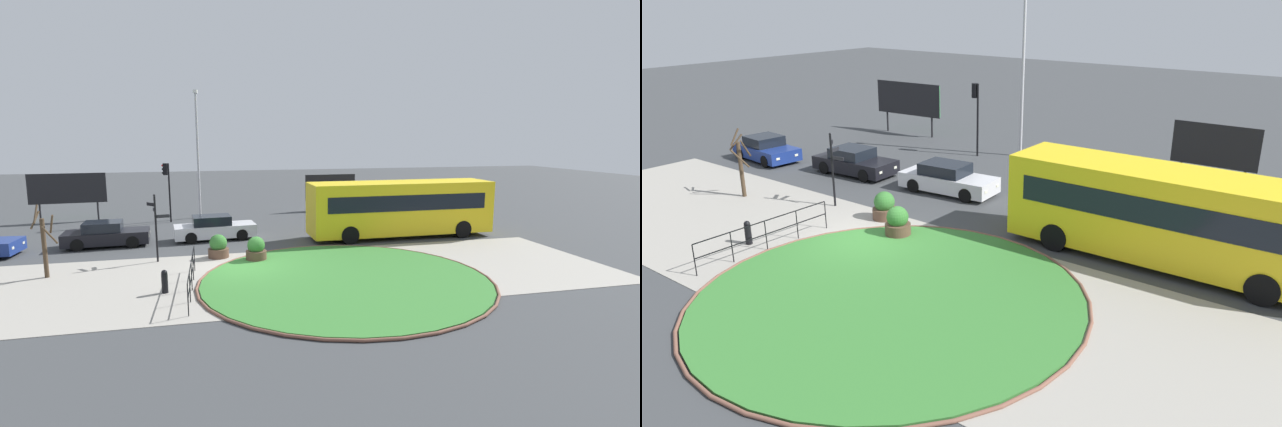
# 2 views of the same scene
# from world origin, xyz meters

# --- Properties ---
(ground) EXTENTS (120.00, 120.00, 0.00)m
(ground) POSITION_xyz_m (0.00, 0.00, 0.00)
(ground) COLOR #3D3F42
(sidewalk_paving) EXTENTS (32.00, 8.77, 0.02)m
(sidewalk_paving) POSITION_xyz_m (0.00, -1.62, 0.01)
(sidewalk_paving) COLOR #9E998E
(sidewalk_paving) RESTS_ON ground
(grass_island) EXTENTS (11.59, 11.59, 0.10)m
(grass_island) POSITION_xyz_m (3.89, -2.78, 0.05)
(grass_island) COLOR #387A33
(grass_island) RESTS_ON ground
(grass_kerb_ring) EXTENTS (11.90, 11.90, 0.11)m
(grass_kerb_ring) POSITION_xyz_m (3.89, -2.78, 0.06)
(grass_kerb_ring) COLOR brown
(grass_kerb_ring) RESTS_ON ground
(signpost_directional) EXTENTS (1.03, 0.58, 3.19)m
(signpost_directional) POSITION_xyz_m (-3.81, 2.05, 1.81)
(signpost_directional) COLOR black
(signpost_directional) RESTS_ON ground
(bollard_foreground) EXTENTS (0.24, 0.24, 0.91)m
(bollard_foreground) POSITION_xyz_m (-3.13, -2.75, 0.47)
(bollard_foreground) COLOR black
(bollard_foreground) RESTS_ON ground
(railing_grass_edge) EXTENTS (0.13, 5.41, 1.12)m
(railing_grass_edge) POSITION_xyz_m (-2.15, -2.68, 0.73)
(railing_grass_edge) COLOR black
(railing_grass_edge) RESTS_ON ground
(bus_yellow) EXTENTS (10.67, 2.74, 3.21)m
(bus_yellow) POSITION_xyz_m (9.37, 4.65, 1.72)
(bus_yellow) COLOR yellow
(bus_yellow) RESTS_ON ground
(car_near_lane) EXTENTS (4.36, 2.08, 1.33)m
(car_near_lane) POSITION_xyz_m (-6.77, 6.02, 0.62)
(car_near_lane) COLOR black
(car_near_lane) RESTS_ON ground
(car_far_lane) EXTENTS (4.61, 2.12, 1.37)m
(car_far_lane) POSITION_xyz_m (-1.13, 6.40, 0.64)
(car_far_lane) COLOR silver
(car_far_lane) RESTS_ON ground
(car_trailing) EXTENTS (4.07, 2.17, 1.33)m
(car_trailing) POSITION_xyz_m (-12.55, 4.99, 0.61)
(car_trailing) COLOR navy
(car_trailing) RESTS_ON ground
(traffic_light_near) EXTENTS (0.49, 0.28, 3.99)m
(traffic_light_near) POSITION_xyz_m (-4.06, 12.65, 2.92)
(traffic_light_near) COLOR black
(traffic_light_near) RESTS_ON ground
(lamppost_tall) EXTENTS (0.32, 0.32, 8.94)m
(lamppost_tall) POSITION_xyz_m (-1.99, 14.06, 4.76)
(lamppost_tall) COLOR #B7B7BC
(lamppost_tall) RESTS_ON ground
(billboard_left) EXTENTS (4.86, 0.49, 3.30)m
(billboard_left) POSITION_xyz_m (-10.68, 14.55, 2.23)
(billboard_left) COLOR black
(billboard_left) RESTS_ON ground
(billboard_right) EXTENTS (4.04, 0.21, 2.81)m
(billboard_right) POSITION_xyz_m (7.99, 15.34, 1.75)
(billboard_right) COLOR black
(billboard_right) RESTS_ON ground
(planter_near_signpost) EXTENTS (0.97, 0.97, 1.18)m
(planter_near_signpost) POSITION_xyz_m (0.67, 1.07, 0.53)
(planter_near_signpost) COLOR brown
(planter_near_signpost) RESTS_ON ground
(planter_kerbside) EXTENTS (0.99, 0.99, 1.15)m
(planter_kerbside) POSITION_xyz_m (-1.03, 2.15, 0.51)
(planter_kerbside) COLOR brown
(planter_kerbside) RESTS_ON ground
(street_tree_bare) EXTENTS (0.93, 1.01, 3.06)m
(street_tree_bare) POSITION_xyz_m (-8.04, 0.45, 1.49)
(street_tree_bare) COLOR #423323
(street_tree_bare) RESTS_ON ground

